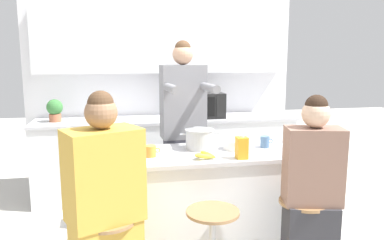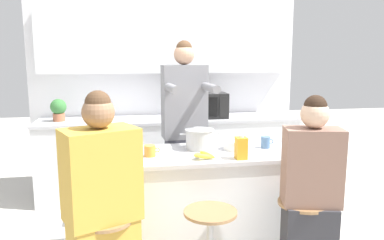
# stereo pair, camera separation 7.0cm
# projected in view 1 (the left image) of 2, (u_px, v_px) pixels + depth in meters

# --- Properties ---
(wall_back) EXTENTS (3.31, 0.22, 2.70)m
(wall_back) POSITION_uv_depth(u_px,v_px,m) (164.00, 65.00, 4.64)
(wall_back) COLOR white
(wall_back) RESTS_ON ground_plane
(back_counter) EXTENTS (3.07, 0.64, 0.93)m
(back_counter) POSITION_uv_depth(u_px,v_px,m) (168.00, 156.00, 4.52)
(back_counter) COLOR silver
(back_counter) RESTS_ON ground_plane
(kitchen_island) EXTENTS (1.66, 0.67, 0.90)m
(kitchen_island) POSITION_uv_depth(u_px,v_px,m) (194.00, 205.00, 3.04)
(kitchen_island) COLOR black
(kitchen_island) RESTS_ON ground_plane
(person_cooking) EXTENTS (0.44, 0.61, 1.79)m
(person_cooking) POSITION_uv_depth(u_px,v_px,m) (183.00, 138.00, 3.49)
(person_cooking) COLOR #383842
(person_cooking) RESTS_ON ground_plane
(person_wrapped_blanket) EXTENTS (0.51, 0.43, 1.45)m
(person_wrapped_blanket) POSITION_uv_depth(u_px,v_px,m) (105.00, 216.00, 2.27)
(person_wrapped_blanket) COLOR gold
(person_wrapped_blanket) RESTS_ON ground_plane
(person_seated_near) EXTENTS (0.41, 0.34, 1.40)m
(person_seated_near) POSITION_uv_depth(u_px,v_px,m) (311.00, 205.00, 2.55)
(person_seated_near) COLOR #333338
(person_seated_near) RESTS_ON ground_plane
(cooking_pot) EXTENTS (0.33, 0.24, 0.17)m
(cooking_pot) POSITION_uv_depth(u_px,v_px,m) (199.00, 139.00, 3.06)
(cooking_pot) COLOR #B7BABC
(cooking_pot) RESTS_ON kitchen_island
(fruit_bowl) EXTENTS (0.20, 0.20, 0.08)m
(fruit_bowl) POSITION_uv_depth(u_px,v_px,m) (236.00, 145.00, 3.07)
(fruit_bowl) COLOR white
(fruit_bowl) RESTS_ON kitchen_island
(coffee_cup_near) EXTENTS (0.12, 0.09, 0.09)m
(coffee_cup_near) POSITION_uv_depth(u_px,v_px,m) (150.00, 151.00, 2.84)
(coffee_cup_near) COLOR orange
(coffee_cup_near) RESTS_ON kitchen_island
(coffee_cup_far) EXTENTS (0.11, 0.08, 0.09)m
(coffee_cup_far) POSITION_uv_depth(u_px,v_px,m) (265.00, 142.00, 3.12)
(coffee_cup_far) COLOR #4C7099
(coffee_cup_far) RESTS_ON kitchen_island
(banana_bunch) EXTENTS (0.19, 0.13, 0.06)m
(banana_bunch) POSITION_uv_depth(u_px,v_px,m) (204.00, 155.00, 2.77)
(banana_bunch) COLOR yellow
(banana_bunch) RESTS_ON kitchen_island
(juice_carton) EXTENTS (0.08, 0.08, 0.18)m
(juice_carton) POSITION_uv_depth(u_px,v_px,m) (242.00, 148.00, 2.77)
(juice_carton) COLOR gold
(juice_carton) RESTS_ON kitchen_island
(microwave) EXTENTS (0.50, 0.33, 0.30)m
(microwave) POSITION_uv_depth(u_px,v_px,m) (202.00, 105.00, 4.46)
(microwave) COLOR black
(microwave) RESTS_ON back_counter
(potted_plant) EXTENTS (0.18, 0.18, 0.25)m
(potted_plant) POSITION_uv_depth(u_px,v_px,m) (55.00, 109.00, 4.17)
(potted_plant) COLOR #A86042
(potted_plant) RESTS_ON back_counter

